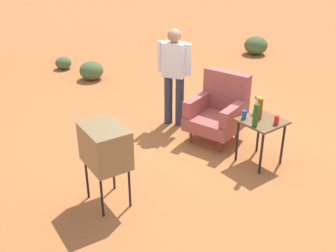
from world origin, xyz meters
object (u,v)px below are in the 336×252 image
bottle_tall_amber (260,109)px  soda_can_red (277,120)px  bottle_wine_green (256,115)px  person_standing (174,72)px  armchair (219,109)px  tv_on_stand (105,147)px  flower_vase (258,104)px  soda_can_blue (244,115)px  side_table (262,127)px

bottle_tall_amber → soda_can_red: (0.26, 0.05, -0.09)m
bottle_wine_green → soda_can_red: bearing=63.9°
person_standing → armchair: bearing=15.6°
tv_on_stand → bottle_wine_green: bearing=74.8°
soda_can_red → flower_vase: flower_vase is taller
bottle_wine_green → soda_can_blue: 0.28m
flower_vase → bottle_tall_amber: bearing=-41.4°
side_table → tv_on_stand: 2.26m
tv_on_stand → bottle_tall_amber: tv_on_stand is taller
bottle_tall_amber → bottle_wine_green: (0.12, -0.23, 0.01)m
side_table → soda_can_red: size_ratio=5.47×
bottle_wine_green → soda_can_red: bottle_wine_green is taller
tv_on_stand → armchair: bearing=100.9°
soda_can_blue → soda_can_red: bearing=29.3°
bottle_wine_green → flower_vase: bottle_wine_green is taller
armchair → soda_can_blue: (0.71, -0.21, 0.23)m
armchair → tv_on_stand: armchair is taller
bottle_wine_green → flower_vase: (-0.26, 0.35, -0.01)m
soda_can_red → flower_vase: bearing=170.2°
person_standing → bottle_tall_amber: bearing=6.6°
armchair → bottle_wine_green: 1.05m
side_table → person_standing: size_ratio=0.41×
person_standing → flower_vase: size_ratio=6.19×
armchair → side_table: armchair is taller
tv_on_stand → person_standing: person_standing is taller
armchair → bottle_tall_amber: size_ratio=3.53×
tv_on_stand → soda_can_blue: bearing=82.1°
bottle_wine_green → flower_vase: 0.43m
bottle_wine_green → soda_can_blue: size_ratio=2.62×
tv_on_stand → person_standing: (-1.26, 2.00, 0.16)m
side_table → bottle_wine_green: 0.35m
tv_on_stand → bottle_wine_green: tv_on_stand is taller
soda_can_blue → bottle_wine_green: bearing=-13.4°
tv_on_stand → soda_can_red: size_ratio=8.44×
person_standing → bottle_tall_amber: (1.67, 0.19, -0.12)m
armchair → flower_vase: armchair is taller
side_table → soda_can_blue: soda_can_blue is taller
soda_can_red → soda_can_blue: size_ratio=1.00×
person_standing → soda_can_red: person_standing is taller
tv_on_stand → soda_can_blue: (0.28, 2.03, -0.05)m
tv_on_stand → bottle_wine_green: 2.04m
bottle_wine_green → soda_can_red: 0.33m
bottle_tall_amber → flower_vase: bottle_tall_amber is taller
soda_can_red → side_table: bearing=-165.2°
tv_on_stand → flower_vase: size_ratio=3.89×
person_standing → side_table: bearing=6.3°
tv_on_stand → bottle_tall_amber: 2.23m
side_table → flower_vase: 0.34m
side_table → flower_vase: bearing=148.7°
bottle_wine_green → armchair: bearing=164.5°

